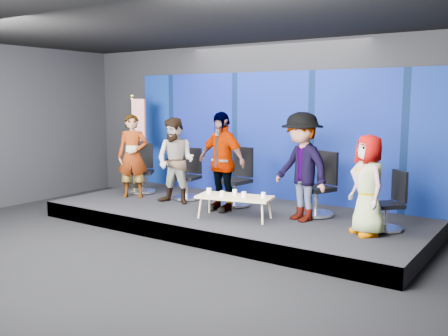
% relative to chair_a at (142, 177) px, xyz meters
% --- Properties ---
extents(ground, '(10.00, 10.00, 0.00)m').
position_rel_chair_a_xyz_m(ground, '(2.60, -2.80, -0.65)').
color(ground, black).
rests_on(ground, ground).
extents(room_walls, '(10.02, 8.02, 3.51)m').
position_rel_chair_a_xyz_m(room_walls, '(2.60, -2.80, 1.78)').
color(room_walls, black).
rests_on(room_walls, ground).
extents(riser, '(7.00, 3.00, 0.30)m').
position_rel_chair_a_xyz_m(riser, '(2.60, -0.30, -0.50)').
color(riser, black).
rests_on(riser, ground).
extents(backdrop, '(7.00, 0.08, 2.60)m').
position_rel_chair_a_xyz_m(backdrop, '(2.60, 1.15, 0.95)').
color(backdrop, navy).
rests_on(backdrop, riser).
extents(chair_a, '(0.84, 0.84, 1.07)m').
position_rel_chair_a_xyz_m(chair_a, '(0.00, 0.00, 0.00)').
color(chair_a, silver).
rests_on(chair_a, riser).
extents(panelist_a, '(0.76, 0.70, 1.74)m').
position_rel_chair_a_xyz_m(panelist_a, '(0.20, -0.46, 0.52)').
color(panelist_a, black).
rests_on(panelist_a, riser).
extents(chair_b, '(0.67, 0.67, 1.04)m').
position_rel_chair_a_xyz_m(chair_b, '(1.26, 0.04, -0.01)').
color(chair_b, silver).
rests_on(chair_b, riser).
extents(panelist_b, '(0.91, 0.76, 1.69)m').
position_rel_chair_a_xyz_m(panelist_b, '(1.35, -0.46, 0.49)').
color(panelist_b, black).
rests_on(panelist_b, riser).
extents(chair_c, '(0.71, 0.71, 1.13)m').
position_rel_chair_a_xyz_m(chair_c, '(2.44, 0.07, 0.02)').
color(chair_c, silver).
rests_on(chair_c, riser).
extents(panelist_c, '(1.12, 0.58, 1.83)m').
position_rel_chair_a_xyz_m(panelist_c, '(2.43, -0.44, 0.56)').
color(panelist_c, black).
rests_on(panelist_c, riser).
extents(chair_d, '(0.84, 0.84, 1.13)m').
position_rel_chair_a_xyz_m(chair_d, '(4.09, 0.19, 0.02)').
color(chair_d, silver).
rests_on(chair_d, riser).
extents(panelist_d, '(1.36, 1.09, 1.84)m').
position_rel_chair_a_xyz_m(panelist_d, '(3.98, -0.31, 0.57)').
color(panelist_d, black).
rests_on(panelist_d, riser).
extents(chair_e, '(0.75, 0.75, 0.95)m').
position_rel_chair_a_xyz_m(chair_e, '(5.41, -0.11, -0.04)').
color(chair_e, silver).
rests_on(chair_e, riser).
extents(panelist_e, '(0.88, 0.86, 1.53)m').
position_rel_chair_a_xyz_m(panelist_e, '(5.21, -0.56, 0.41)').
color(panelist_e, black).
rests_on(panelist_e, riser).
extents(coffee_table, '(1.38, 0.82, 0.40)m').
position_rel_chair_a_xyz_m(coffee_table, '(2.99, -0.84, 0.01)').
color(coffee_table, tan).
rests_on(coffee_table, riser).
extents(mug_a, '(0.09, 0.09, 0.10)m').
position_rel_chair_a_xyz_m(mug_a, '(2.51, -0.93, 0.09)').
color(mug_a, white).
rests_on(mug_a, coffee_table).
extents(mug_b, '(0.08, 0.08, 0.09)m').
position_rel_chair_a_xyz_m(mug_b, '(2.82, -0.98, 0.09)').
color(mug_b, white).
rests_on(mug_b, coffee_table).
extents(mug_c, '(0.08, 0.08, 0.09)m').
position_rel_chair_a_xyz_m(mug_c, '(2.92, -0.74, 0.09)').
color(mug_c, white).
rests_on(mug_c, coffee_table).
extents(mug_d, '(0.08, 0.08, 0.10)m').
position_rel_chair_a_xyz_m(mug_d, '(3.18, -0.85, 0.09)').
color(mug_d, white).
rests_on(mug_d, coffee_table).
extents(mug_e, '(0.08, 0.08, 0.09)m').
position_rel_chair_a_xyz_m(mug_e, '(3.47, -0.68, 0.09)').
color(mug_e, white).
rests_on(mug_e, coffee_table).
extents(flag_stand, '(0.50, 0.29, 2.16)m').
position_rel_chair_a_xyz_m(flag_stand, '(-0.52, 0.40, 0.79)').
color(flag_stand, black).
rests_on(flag_stand, riser).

